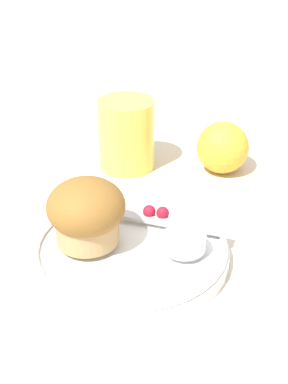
# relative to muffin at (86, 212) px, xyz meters

# --- Properties ---
(ground_plane) EXTENTS (3.00, 3.00, 0.00)m
(ground_plane) POSITION_rel_muffin_xyz_m (0.05, 0.01, -0.05)
(ground_plane) COLOR beige
(plate) EXTENTS (0.20, 0.20, 0.02)m
(plate) POSITION_rel_muffin_xyz_m (0.04, 0.01, -0.04)
(plate) COLOR white
(plate) RESTS_ON ground_plane
(muffin) EXTENTS (0.08, 0.08, 0.07)m
(muffin) POSITION_rel_muffin_xyz_m (0.00, 0.00, 0.00)
(muffin) COLOR tan
(muffin) RESTS_ON plate
(cream_ramekin) EXTENTS (0.04, 0.04, 0.02)m
(cream_ramekin) POSITION_rel_muffin_xyz_m (0.10, 0.01, -0.03)
(cream_ramekin) COLOR silver
(cream_ramekin) RESTS_ON plate
(berry_pair) EXTENTS (0.03, 0.01, 0.01)m
(berry_pair) POSITION_rel_muffin_xyz_m (0.06, 0.06, -0.03)
(berry_pair) COLOR maroon
(berry_pair) RESTS_ON plate
(butter_knife) EXTENTS (0.20, 0.03, 0.00)m
(butter_knife) POSITION_rel_muffin_xyz_m (0.04, 0.05, -0.03)
(butter_knife) COLOR #B7B7BC
(butter_knife) RESTS_ON plate
(orange_fruit) EXTENTS (0.07, 0.07, 0.07)m
(orange_fruit) POSITION_rel_muffin_xyz_m (0.12, 0.23, -0.02)
(orange_fruit) COLOR #F4A82D
(orange_fruit) RESTS_ON ground_plane
(juice_glass) EXTENTS (0.08, 0.08, 0.10)m
(juice_glass) POSITION_rel_muffin_xyz_m (-0.01, 0.21, -0.01)
(juice_glass) COLOR #EAD14C
(juice_glass) RESTS_ON ground_plane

